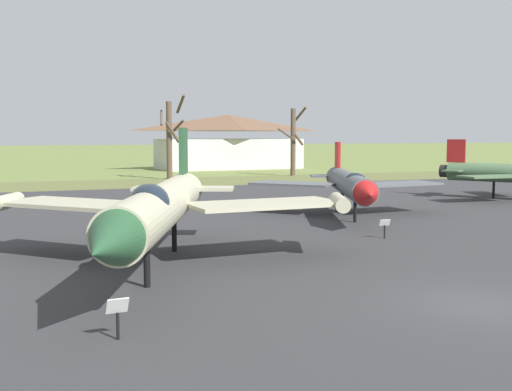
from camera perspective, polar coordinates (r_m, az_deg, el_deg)
name	(u,v)px	position (r m, az deg, el deg)	size (l,w,h in m)	color
ground_plane	(480,306)	(19.32, 19.83, -9.53)	(600.00, 600.00, 0.00)	olive
asphalt_apron	(267,228)	(32.86, 1.04, -3.00)	(77.88, 53.56, 0.05)	#333335
grass_verge_strip	(144,183)	(64.21, -10.20, 1.11)	(137.88, 12.00, 0.06)	#616637
jet_fighter_front_right	(160,206)	(22.77, -8.75, -0.99)	(14.17, 16.35, 5.25)	#B7B293
info_placard_front_right	(118,314)	(15.44, -12.55, -10.56)	(0.54, 0.28, 1.07)	black
jet_fighter_rear_left	(349,183)	(37.60, 8.51, 1.11)	(11.31, 13.69, 4.44)	#565B60
info_placard_rear_left	(385,227)	(29.99, 11.69, -2.86)	(0.53, 0.26, 0.96)	black
bare_tree_left_of_center	(170,136)	(69.60, -7.84, 5.42)	(2.84, 3.11, 9.36)	brown
bare_tree_center	(293,140)	(74.68, 3.45, 5.06)	(3.22, 3.15, 8.30)	brown
visitor_building	(228,142)	(91.63, -2.55, 4.90)	(21.42, 10.44, 7.87)	beige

